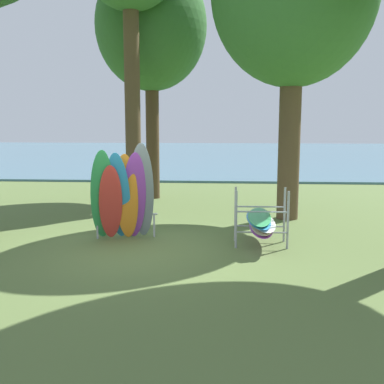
{
  "coord_description": "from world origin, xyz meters",
  "views": [
    {
      "loc": [
        1.8,
        -9.6,
        2.71
      ],
      "look_at": [
        1.07,
        1.02,
        1.1
      ],
      "focal_mm": 43.9,
      "sensor_mm": 36.0,
      "label": 1
    }
  ],
  "objects": [
    {
      "name": "ground_plane",
      "position": [
        0.0,
        0.0,
        0.0
      ],
      "size": [
        80.0,
        80.0,
        0.0
      ],
      "primitive_type": "plane",
      "color": "#566B38"
    },
    {
      "name": "lake_water",
      "position": [
        0.0,
        28.93,
        0.05
      ],
      "size": [
        80.0,
        36.0,
        0.1
      ],
      "primitive_type": "cube",
      "color": "#477084",
      "rests_on": "ground"
    },
    {
      "name": "tree_mid_behind",
      "position": [
        -0.71,
        6.77,
        5.84
      ],
      "size": [
        3.77,
        3.77,
        8.07
      ],
      "color": "#4C3823",
      "rests_on": "ground"
    },
    {
      "name": "leaning_board_pile",
      "position": [
        -0.47,
        0.7,
        1.02
      ],
      "size": [
        1.57,
        1.26,
        2.26
      ],
      "color": "#339E56",
      "rests_on": "ground"
    },
    {
      "name": "board_storage_rack",
      "position": [
        2.62,
        0.58,
        0.52
      ],
      "size": [
        1.15,
        2.12,
        1.25
      ],
      "color": "#9EA0A5",
      "rests_on": "ground"
    }
  ]
}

